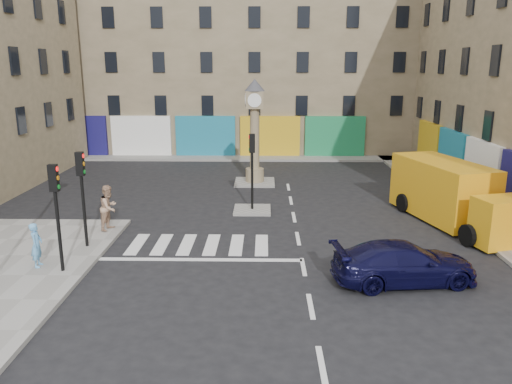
{
  "coord_description": "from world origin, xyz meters",
  "views": [
    {
      "loc": [
        -1.38,
        -15.58,
        6.97
      ],
      "look_at": [
        -1.74,
        3.95,
        2.0
      ],
      "focal_mm": 35.0,
      "sensor_mm": 36.0,
      "label": 1
    }
  ],
  "objects_px": {
    "yellow_van": "(451,194)",
    "pedestrian_tan": "(109,207)",
    "traffic_light_left_far": "(82,184)",
    "navy_sedan": "(404,263)",
    "clock_pillar": "(255,125)",
    "traffic_light_left_near": "(56,201)",
    "traffic_light_island": "(252,159)",
    "pedestrian_blue": "(37,245)"
  },
  "relations": [
    {
      "from": "traffic_light_island",
      "to": "pedestrian_tan",
      "type": "xyz_separation_m",
      "value": [
        -6.0,
        -3.36,
        -1.47
      ]
    },
    {
      "from": "traffic_light_left_far",
      "to": "navy_sedan",
      "type": "xyz_separation_m",
      "value": [
        11.5,
        -2.84,
        -1.94
      ]
    },
    {
      "from": "pedestrian_blue",
      "to": "traffic_light_island",
      "type": "bearing_deg",
      "value": -51.26
    },
    {
      "from": "clock_pillar",
      "to": "navy_sedan",
      "type": "bearing_deg",
      "value": -69.94
    },
    {
      "from": "yellow_van",
      "to": "pedestrian_blue",
      "type": "height_order",
      "value": "yellow_van"
    },
    {
      "from": "pedestrian_tan",
      "to": "clock_pillar",
      "type": "bearing_deg",
      "value": -17.26
    },
    {
      "from": "clock_pillar",
      "to": "pedestrian_blue",
      "type": "relative_size",
      "value": 3.88
    },
    {
      "from": "traffic_light_left_far",
      "to": "clock_pillar",
      "type": "bearing_deg",
      "value": 61.06
    },
    {
      "from": "clock_pillar",
      "to": "pedestrian_tan",
      "type": "distance_m",
      "value": 11.38
    },
    {
      "from": "traffic_light_left_near",
      "to": "navy_sedan",
      "type": "xyz_separation_m",
      "value": [
        11.5,
        -0.44,
        -1.94
      ]
    },
    {
      "from": "traffic_light_island",
      "to": "navy_sedan",
      "type": "bearing_deg",
      "value": -57.75
    },
    {
      "from": "yellow_van",
      "to": "pedestrian_tan",
      "type": "xyz_separation_m",
      "value": [
        -15.02,
        -1.63,
        -0.23
      ]
    },
    {
      "from": "traffic_light_left_near",
      "to": "clock_pillar",
      "type": "xyz_separation_m",
      "value": [
        6.3,
        13.8,
        0.93
      ]
    },
    {
      "from": "traffic_light_left_far",
      "to": "navy_sedan",
      "type": "relative_size",
      "value": 0.78
    },
    {
      "from": "traffic_light_island",
      "to": "clock_pillar",
      "type": "relative_size",
      "value": 0.61
    },
    {
      "from": "navy_sedan",
      "to": "clock_pillar",
      "type": "bearing_deg",
      "value": 12.32
    },
    {
      "from": "traffic_light_left_far",
      "to": "traffic_light_left_near",
      "type": "bearing_deg",
      "value": -90.0
    },
    {
      "from": "pedestrian_blue",
      "to": "pedestrian_tan",
      "type": "distance_m",
      "value": 4.29
    },
    {
      "from": "clock_pillar",
      "to": "yellow_van",
      "type": "bearing_deg",
      "value": -40.58
    },
    {
      "from": "traffic_light_left_near",
      "to": "traffic_light_island",
      "type": "distance_m",
      "value": 10.03
    },
    {
      "from": "traffic_light_left_near",
      "to": "traffic_light_left_far",
      "type": "distance_m",
      "value": 2.4
    },
    {
      "from": "pedestrian_blue",
      "to": "pedestrian_tan",
      "type": "relative_size",
      "value": 0.81
    },
    {
      "from": "traffic_light_island",
      "to": "clock_pillar",
      "type": "distance_m",
      "value": 6.07
    },
    {
      "from": "navy_sedan",
      "to": "pedestrian_blue",
      "type": "distance_m",
      "value": 12.51
    },
    {
      "from": "yellow_van",
      "to": "pedestrian_tan",
      "type": "distance_m",
      "value": 15.11
    },
    {
      "from": "clock_pillar",
      "to": "pedestrian_blue",
      "type": "distance_m",
      "value": 15.52
    },
    {
      "from": "traffic_light_island",
      "to": "pedestrian_blue",
      "type": "xyz_separation_m",
      "value": [
        -7.29,
        -7.45,
        -1.65
      ]
    },
    {
      "from": "traffic_light_left_near",
      "to": "traffic_light_island",
      "type": "bearing_deg",
      "value": 51.07
    },
    {
      "from": "yellow_van",
      "to": "clock_pillar",
      "type": "bearing_deg",
      "value": 124.54
    },
    {
      "from": "yellow_van",
      "to": "pedestrian_blue",
      "type": "relative_size",
      "value": 4.93
    },
    {
      "from": "clock_pillar",
      "to": "pedestrian_tan",
      "type": "bearing_deg",
      "value": -122.67
    },
    {
      "from": "traffic_light_left_near",
      "to": "traffic_light_island",
      "type": "relative_size",
      "value": 1.0
    },
    {
      "from": "traffic_light_left_far",
      "to": "yellow_van",
      "type": "relative_size",
      "value": 0.48
    },
    {
      "from": "traffic_light_island",
      "to": "pedestrian_blue",
      "type": "relative_size",
      "value": 2.35
    },
    {
      "from": "traffic_light_left_near",
      "to": "navy_sedan",
      "type": "relative_size",
      "value": 0.78
    },
    {
      "from": "navy_sedan",
      "to": "pedestrian_blue",
      "type": "relative_size",
      "value": 3.0
    },
    {
      "from": "traffic_light_left_near",
      "to": "yellow_van",
      "type": "xyz_separation_m",
      "value": [
        15.32,
        6.07,
        -1.28
      ]
    },
    {
      "from": "traffic_light_left_near",
      "to": "pedestrian_tan",
      "type": "relative_size",
      "value": 1.91
    },
    {
      "from": "traffic_light_left_far",
      "to": "traffic_light_island",
      "type": "bearing_deg",
      "value": 40.6
    },
    {
      "from": "navy_sedan",
      "to": "pedestrian_tan",
      "type": "distance_m",
      "value": 12.22
    },
    {
      "from": "pedestrian_blue",
      "to": "yellow_van",
      "type": "bearing_deg",
      "value": -77.58
    },
    {
      "from": "traffic_light_left_near",
      "to": "yellow_van",
      "type": "height_order",
      "value": "traffic_light_left_near"
    }
  ]
}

